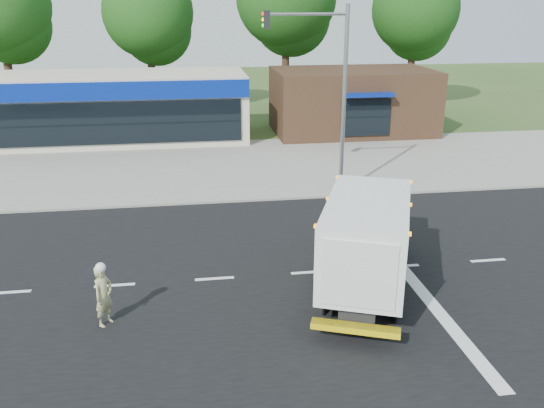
{
  "coord_description": "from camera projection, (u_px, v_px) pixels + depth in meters",
  "views": [
    {
      "loc": [
        -3.59,
        -16.02,
        8.09
      ],
      "look_at": [
        -0.93,
        1.86,
        1.7
      ],
      "focal_mm": 38.0,
      "sensor_mm": 36.0,
      "label": 1
    }
  ],
  "objects": [
    {
      "name": "emergency_worker",
      "position": [
        103.0,
        294.0,
        14.97
      ],
      "size": [
        0.67,
        0.73,
        1.78
      ],
      "rotation": [
        0.0,
        0.0,
        0.98
      ],
      "color": "tan",
      "rests_on": "ground"
    },
    {
      "name": "ground",
      "position": [
        310.0,
        273.0,
        18.13
      ],
      "size": [
        120.0,
        120.0,
        0.0
      ],
      "primitive_type": "plane",
      "color": "#385123",
      "rests_on": "ground"
    },
    {
      "name": "road_asphalt",
      "position": [
        310.0,
        273.0,
        18.13
      ],
      "size": [
        60.0,
        14.0,
        0.02
      ],
      "primitive_type": "cube",
      "color": "black",
      "rests_on": "ground"
    },
    {
      "name": "retail_strip_mall",
      "position": [
        96.0,
        107.0,
        34.8
      ],
      "size": [
        18.0,
        6.2,
        4.0
      ],
      "color": "beige",
      "rests_on": "ground"
    },
    {
      "name": "lane_markings",
      "position": [
        364.0,
        289.0,
        17.06
      ],
      "size": [
        55.2,
        7.0,
        0.01
      ],
      "color": "silver",
      "rests_on": "road_asphalt"
    },
    {
      "name": "ems_box_truck",
      "position": [
        368.0,
        234.0,
        16.65
      ],
      "size": [
        4.43,
        7.06,
        3.0
      ],
      "rotation": [
        0.0,
        0.0,
        1.19
      ],
      "color": "black",
      "rests_on": "ground"
    },
    {
      "name": "sidewalk",
      "position": [
        272.0,
        191.0,
        25.76
      ],
      "size": [
        60.0,
        2.4,
        0.12
      ],
      "primitive_type": "cube",
      "color": "gray",
      "rests_on": "ground"
    },
    {
      "name": "background_trees",
      "position": [
        220.0,
        11.0,
        41.82
      ],
      "size": [
        36.77,
        7.39,
        12.1
      ],
      "color": "#332114",
      "rests_on": "ground"
    },
    {
      "name": "traffic_signal_pole",
      "position": [
        330.0,
        82.0,
        23.91
      ],
      "size": [
        3.51,
        0.25,
        8.0
      ],
      "color": "gray",
      "rests_on": "ground"
    },
    {
      "name": "brown_storefront",
      "position": [
        352.0,
        101.0,
        37.07
      ],
      "size": [
        10.0,
        6.7,
        4.0
      ],
      "color": "#382316",
      "rests_on": "ground"
    },
    {
      "name": "parking_apron",
      "position": [
        256.0,
        159.0,
        31.19
      ],
      "size": [
        60.0,
        9.0,
        0.02
      ],
      "primitive_type": "cube",
      "color": "gray",
      "rests_on": "ground"
    }
  ]
}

